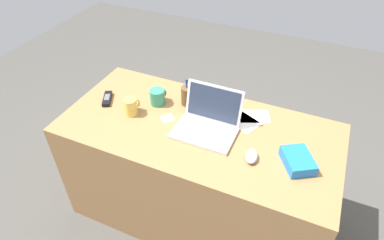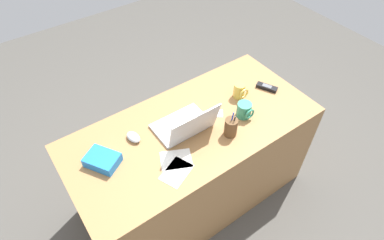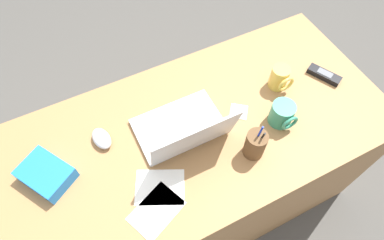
% 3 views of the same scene
% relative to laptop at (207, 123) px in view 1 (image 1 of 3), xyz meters
% --- Properties ---
extents(ground_plane, '(6.00, 6.00, 0.00)m').
position_rel_laptop_xyz_m(ground_plane, '(-0.05, -0.00, -0.80)').
color(ground_plane, '#4C4944').
extents(desk, '(1.53, 0.72, 0.75)m').
position_rel_laptop_xyz_m(desk, '(-0.05, -0.00, -0.42)').
color(desk, '#9E7042').
rests_on(desk, ground).
extents(laptop, '(0.33, 0.27, 0.22)m').
position_rel_laptop_xyz_m(laptop, '(0.00, 0.00, 0.00)').
color(laptop, silver).
rests_on(laptop, desk).
extents(computer_mouse, '(0.08, 0.11, 0.04)m').
position_rel_laptop_xyz_m(computer_mouse, '(0.28, -0.12, -0.03)').
color(computer_mouse, silver).
rests_on(computer_mouse, desk).
extents(coffee_mug_white, '(0.07, 0.09, 0.10)m').
position_rel_laptop_xyz_m(coffee_mug_white, '(-0.45, -0.04, 0.00)').
color(coffee_mug_white, '#E0BC4C').
rests_on(coffee_mug_white, desk).
extents(coffee_mug_tall, '(0.09, 0.10, 0.10)m').
position_rel_laptop_xyz_m(coffee_mug_tall, '(-0.36, 0.11, 0.00)').
color(coffee_mug_tall, '#338C6B').
rests_on(coffee_mug_tall, desk).
extents(cordless_phone, '(0.10, 0.14, 0.03)m').
position_rel_laptop_xyz_m(cordless_phone, '(-0.65, 0.01, -0.03)').
color(cordless_phone, black).
rests_on(cordless_phone, desk).
extents(pen_holder, '(0.07, 0.07, 0.17)m').
position_rel_laptop_xyz_m(pen_holder, '(-0.20, 0.17, 0.01)').
color(pen_holder, brown).
rests_on(pen_holder, desk).
extents(snack_bag, '(0.20, 0.21, 0.06)m').
position_rel_laptop_xyz_m(snack_bag, '(0.49, -0.06, -0.02)').
color(snack_bag, blue).
rests_on(snack_bag, desk).
extents(paper_note_near_laptop, '(0.21, 0.19, 0.00)m').
position_rel_laptop_xyz_m(paper_note_near_laptop, '(0.16, 0.14, -0.04)').
color(paper_note_near_laptop, white).
rests_on(paper_note_near_laptop, desk).
extents(paper_note_left, '(0.20, 0.17, 0.00)m').
position_rel_laptop_xyz_m(paper_note_left, '(0.21, 0.21, -0.04)').
color(paper_note_left, white).
rests_on(paper_note_left, desk).
extents(paper_note_right, '(0.09, 0.09, 0.00)m').
position_rel_laptop_xyz_m(paper_note_right, '(-0.24, 0.00, -0.04)').
color(paper_note_right, white).
rests_on(paper_note_right, desk).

